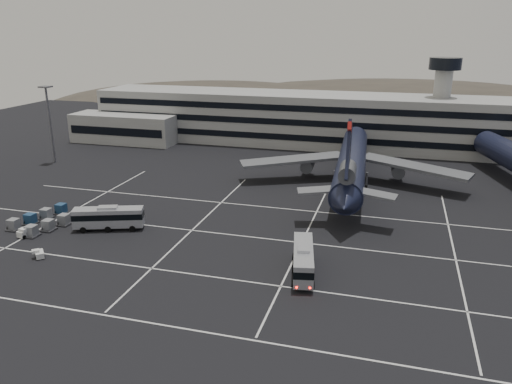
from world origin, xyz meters
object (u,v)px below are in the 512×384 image
tug_a (25,232)px  uld_cluster (43,220)px  trijet_main (352,162)px  bus_far (108,217)px  bus_near (303,258)px

tug_a → uld_cluster: size_ratio=0.21×
trijet_main → bus_far: bearing=-139.5°
trijet_main → bus_near: 40.48m
bus_near → uld_cluster: (-44.58, 5.08, -1.27)m
bus_far → uld_cluster: bus_far is taller
tug_a → uld_cluster: bearing=109.1°
trijet_main → tug_a: (-46.29, -39.97, -4.56)m
bus_far → trijet_main: bearing=-66.1°
bus_far → tug_a: bus_far is taller
bus_far → tug_a: size_ratio=4.25×
trijet_main → bus_near: bearing=-96.4°
bus_far → tug_a: 12.72m
bus_near → bus_far: bearing=157.6°
bus_near → bus_far: bus_near is taller
bus_far → bus_near: bearing=-121.0°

